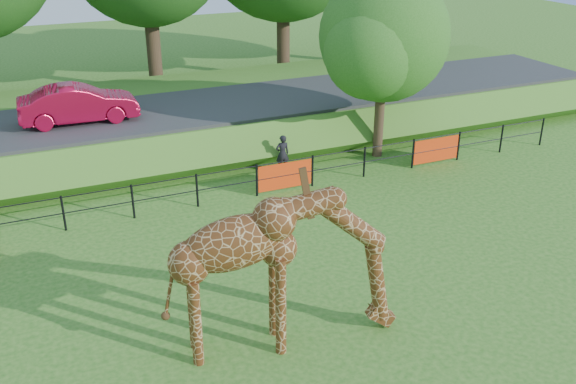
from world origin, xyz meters
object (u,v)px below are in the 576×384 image
(giraffe, at_px, (284,270))
(visitor, at_px, (282,154))
(car_red, at_px, (78,104))
(tree_east, at_px, (386,41))

(giraffe, height_order, visitor, giraffe)
(car_red, height_order, visitor, car_red)
(car_red, bearing_deg, tree_east, -110.16)
(giraffe, xyz_separation_m, car_red, (-2.43, 13.13, 0.31))
(giraffe, bearing_deg, car_red, 110.57)
(car_red, distance_m, tree_east, 11.26)
(giraffe, height_order, car_red, giraffe)
(visitor, bearing_deg, giraffe, 69.41)
(car_red, bearing_deg, giraffe, -167.71)
(visitor, xyz_separation_m, tree_east, (4.02, 0.07, 3.60))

